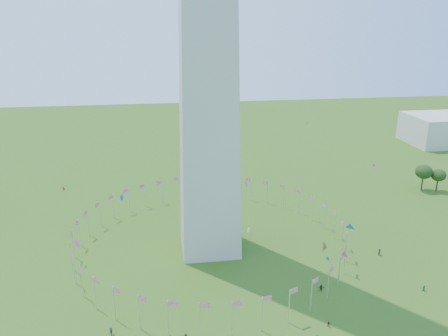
{
  "coord_description": "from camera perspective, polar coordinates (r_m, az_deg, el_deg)",
  "views": [
    {
      "loc": [
        -13.49,
        -68.18,
        66.15
      ],
      "look_at": [
        2.13,
        35.0,
        30.72
      ],
      "focal_mm": 35.0,
      "sensor_mm": 36.0,
      "label": 1
    }
  ],
  "objects": [
    {
      "name": "kites_aloft",
      "position": [
        103.36,
        9.54,
        -7.86
      ],
      "size": [
        98.24,
        77.47,
        38.9
      ],
      "color": "#CC2699",
      "rests_on": "ground"
    },
    {
      "name": "flag_ring",
      "position": [
        133.98,
        -1.88,
        -8.66
      ],
      "size": [
        80.24,
        80.24,
        9.0
      ],
      "color": "silver",
      "rests_on": "ground"
    }
  ]
}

